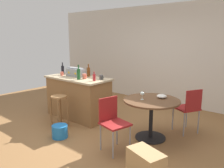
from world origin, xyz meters
TOP-DOWN VIEW (x-y plane):
  - ground_plane at (0.00, 0.00)m, footprint 8.80×8.80m
  - back_wall at (0.00, 2.71)m, footprint 8.00×0.10m
  - kitchen_island at (-0.92, 0.32)m, footprint 1.54×0.74m
  - wooden_stool at (-0.75, -0.35)m, footprint 0.32×0.32m
  - dining_table at (0.97, 0.39)m, footprint 1.01×1.01m
  - folding_chair_near at (0.71, -0.40)m, footprint 0.48×0.48m
  - folding_chair_far at (1.41, 1.04)m, footprint 0.54×0.54m
  - toolbox at (-1.04, 0.38)m, footprint 0.46×0.21m
  - bottle_0 at (-0.69, 0.16)m, footprint 0.07×0.07m
  - bottle_1 at (-1.49, 0.35)m, footprint 0.07×0.07m
  - bottle_2 at (-0.81, 0.57)m, footprint 0.08×0.08m
  - bottle_3 at (-0.33, 0.26)m, footprint 0.06×0.06m
  - cup_0 at (-0.67, 0.30)m, footprint 0.12×0.09m
  - cup_1 at (-1.40, 0.51)m, footprint 0.12×0.08m
  - cup_2 at (-0.32, 0.47)m, footprint 0.12×0.08m
  - cup_3 at (-1.39, 0.25)m, footprint 0.11×0.07m
  - wine_glass at (0.84, 0.29)m, footprint 0.07×0.07m
  - serving_bowl at (1.06, 0.60)m, footprint 0.18×0.18m
  - cardboard_box at (1.58, -0.77)m, footprint 0.54×0.41m
  - plastic_bucket at (-0.33, -0.67)m, footprint 0.29×0.29m

SIDE VIEW (x-z plane):
  - ground_plane at x=0.00m, z-range 0.00..0.00m
  - plastic_bucket at x=-0.33m, z-range 0.00..0.24m
  - cardboard_box at x=1.58m, z-range 0.00..0.42m
  - kitchen_island at x=-0.92m, z-range 0.00..0.94m
  - wooden_stool at x=-0.75m, z-range 0.14..0.80m
  - folding_chair_near at x=0.71m, z-range 0.08..0.95m
  - folding_chair_far at x=1.41m, z-range 0.09..0.97m
  - dining_table at x=0.97m, z-range 0.20..0.93m
  - serving_bowl at x=1.06m, z-range 0.73..0.80m
  - wine_glass at x=0.84m, z-range 0.77..0.91m
  - cup_3 at x=-1.39m, z-range 0.93..1.02m
  - cup_2 at x=-0.32m, z-range 0.93..1.03m
  - cup_1 at x=-1.40m, z-range 0.93..1.03m
  - cup_0 at x=-0.67m, z-range 0.93..1.04m
  - bottle_3 at x=-0.33m, z-range 0.91..1.11m
  - toolbox at x=-1.04m, z-range 0.93..1.13m
  - bottle_2 at x=-0.81m, z-range 0.90..1.19m
  - bottle_1 at x=-1.49m, z-range 0.90..1.19m
  - bottle_0 at x=-0.69m, z-range 0.90..1.21m
  - back_wall at x=0.00m, z-range 0.00..2.70m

